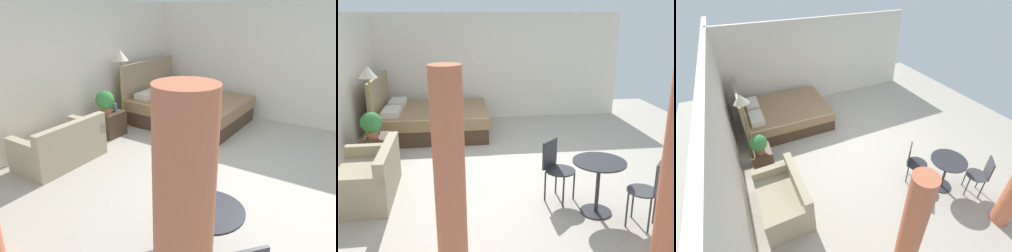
# 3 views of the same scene
# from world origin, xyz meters

# --- Properties ---
(ground_plane) EXTENTS (9.19, 8.94, 0.02)m
(ground_plane) POSITION_xyz_m (0.00, 0.00, -0.01)
(ground_plane) COLOR #B2A899
(wall_right) EXTENTS (0.12, 5.94, 2.52)m
(wall_right) POSITION_xyz_m (3.09, 0.00, 1.26)
(wall_right) COLOR silver
(wall_right) RESTS_ON ground
(bed) EXTENTS (1.89, 2.27, 1.26)m
(bed) POSITION_xyz_m (1.90, 1.59, 0.31)
(bed) COLOR #473323
(bed) RESTS_ON ground
(couch) EXTENTS (1.36, 0.81, 0.74)m
(couch) POSITION_xyz_m (-0.95, 2.27, 0.26)
(couch) COLOR tan
(couch) RESTS_ON ground
(nightstand) EXTENTS (0.51, 0.42, 0.48)m
(nightstand) POSITION_xyz_m (0.38, 2.44, 0.24)
(nightstand) COLOR #473323
(nightstand) RESTS_ON ground
(potted_plant) EXTENTS (0.36, 0.36, 0.45)m
(potted_plant) POSITION_xyz_m (0.28, 2.45, 0.73)
(potted_plant) COLOR #935B3D
(potted_plant) RESTS_ON nightstand
(vase) EXTENTS (0.08, 0.08, 0.15)m
(vase) POSITION_xyz_m (0.50, 2.41, 0.55)
(vase) COLOR slate
(vase) RESTS_ON nightstand
(floor_lamp) EXTENTS (0.32, 0.32, 1.60)m
(floor_lamp) POSITION_xyz_m (0.89, 2.56, 1.33)
(floor_lamp) COLOR #99844C
(floor_lamp) RESTS_ON ground
(balcony_table) EXTENTS (0.67, 0.67, 0.72)m
(balcony_table) POSITION_xyz_m (-1.80, -0.76, 0.50)
(balcony_table) COLOR #2D2D33
(balcony_table) RESTS_ON ground
(cafe_chair_near_window) EXTENTS (0.53, 0.53, 0.87)m
(cafe_chair_near_window) POSITION_xyz_m (-2.20, -1.24, 0.53)
(cafe_chair_near_window) COLOR #3F3F44
(cafe_chair_near_window) RESTS_ON ground
(cafe_chair_near_couch) EXTENTS (0.58, 0.58, 0.84)m
(cafe_chair_near_couch) POSITION_xyz_m (-1.34, -0.31, 0.51)
(cafe_chair_near_couch) COLOR #2D2D33
(cafe_chair_near_couch) RESTS_ON ground
(curtain_right) EXTENTS (0.29, 0.29, 2.10)m
(curtain_right) POSITION_xyz_m (-2.84, 1.07, 1.05)
(curtain_right) COLOR #D1704C
(curtain_right) RESTS_ON ground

